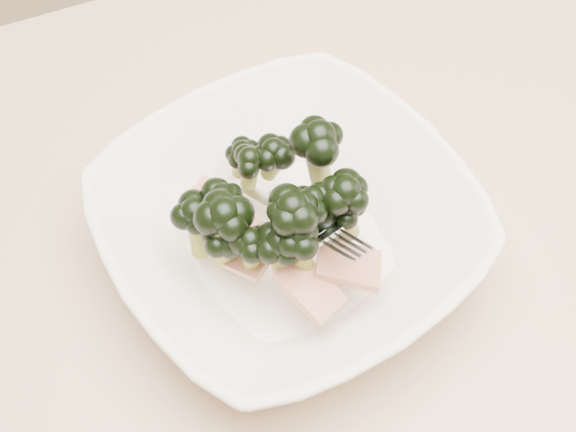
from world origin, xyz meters
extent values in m
cube|color=tan|center=(0.00, 0.00, 0.73)|extent=(1.20, 0.80, 0.04)
imported|color=beige|center=(-0.11, 0.05, 0.78)|extent=(0.32, 0.32, 0.07)
cylinder|color=olive|center=(-0.16, 0.04, 0.80)|extent=(0.02, 0.02, 0.04)
ellipsoid|color=black|center=(-0.16, 0.04, 0.82)|extent=(0.03, 0.03, 0.03)
cylinder|color=olive|center=(-0.08, 0.02, 0.82)|extent=(0.03, 0.02, 0.05)
ellipsoid|color=black|center=(-0.08, 0.02, 0.85)|extent=(0.04, 0.04, 0.03)
cylinder|color=olive|center=(-0.12, 0.02, 0.83)|extent=(0.02, 0.03, 0.06)
ellipsoid|color=black|center=(-0.12, 0.02, 0.86)|extent=(0.04, 0.04, 0.03)
cylinder|color=olive|center=(-0.12, 0.10, 0.81)|extent=(0.02, 0.01, 0.03)
ellipsoid|color=black|center=(-0.12, 0.10, 0.82)|extent=(0.03, 0.03, 0.02)
cylinder|color=olive|center=(-0.10, 0.10, 0.80)|extent=(0.02, 0.02, 0.03)
ellipsoid|color=black|center=(-0.10, 0.10, 0.82)|extent=(0.03, 0.03, 0.03)
cylinder|color=olive|center=(-0.15, 0.07, 0.81)|extent=(0.02, 0.02, 0.04)
ellipsoid|color=black|center=(-0.15, 0.07, 0.83)|extent=(0.03, 0.03, 0.03)
cylinder|color=olive|center=(-0.17, 0.07, 0.79)|extent=(0.02, 0.02, 0.05)
ellipsoid|color=black|center=(-0.17, 0.07, 0.82)|extent=(0.04, 0.04, 0.03)
cylinder|color=olive|center=(-0.07, 0.02, 0.81)|extent=(0.02, 0.01, 0.03)
ellipsoid|color=black|center=(-0.07, 0.02, 0.83)|extent=(0.03, 0.03, 0.02)
cylinder|color=olive|center=(-0.12, 0.01, 0.82)|extent=(0.03, 0.02, 0.05)
ellipsoid|color=black|center=(-0.12, 0.01, 0.84)|extent=(0.03, 0.03, 0.03)
cylinder|color=olive|center=(-0.10, 0.03, 0.83)|extent=(0.01, 0.02, 0.04)
ellipsoid|color=black|center=(-0.10, 0.03, 0.85)|extent=(0.03, 0.03, 0.03)
cylinder|color=olive|center=(-0.16, 0.05, 0.81)|extent=(0.03, 0.02, 0.06)
ellipsoid|color=black|center=(-0.16, 0.05, 0.84)|extent=(0.04, 0.04, 0.03)
cylinder|color=olive|center=(-0.09, 0.03, 0.81)|extent=(0.02, 0.01, 0.03)
ellipsoid|color=black|center=(-0.09, 0.03, 0.83)|extent=(0.03, 0.03, 0.02)
cylinder|color=olive|center=(-0.12, 0.12, 0.79)|extent=(0.02, 0.02, 0.03)
ellipsoid|color=black|center=(-0.12, 0.12, 0.81)|extent=(0.03, 0.03, 0.02)
cylinder|color=olive|center=(-0.13, 0.01, 0.81)|extent=(0.02, 0.02, 0.04)
ellipsoid|color=black|center=(-0.13, 0.01, 0.83)|extent=(0.04, 0.04, 0.03)
cylinder|color=olive|center=(-0.15, 0.03, 0.81)|extent=(0.01, 0.02, 0.04)
ellipsoid|color=black|center=(-0.15, 0.03, 0.83)|extent=(0.03, 0.03, 0.03)
cylinder|color=olive|center=(-0.08, 0.07, 0.83)|extent=(0.02, 0.02, 0.05)
ellipsoid|color=black|center=(-0.08, 0.07, 0.86)|extent=(0.04, 0.04, 0.03)
cube|color=maroon|center=(-0.15, 0.07, 0.80)|extent=(0.05, 0.06, 0.02)
cube|color=maroon|center=(-0.15, 0.04, 0.79)|extent=(0.05, 0.05, 0.02)
cube|color=maroon|center=(-0.16, 0.10, 0.79)|extent=(0.04, 0.05, 0.02)
cube|color=maroon|center=(-0.12, -0.01, 0.80)|extent=(0.05, 0.06, 0.03)
cube|color=maroon|center=(-0.08, 0.00, 0.80)|extent=(0.06, 0.05, 0.02)
cube|color=maroon|center=(-0.11, 0.00, 0.78)|extent=(0.03, 0.05, 0.01)
camera|label=1|loc=(-0.24, -0.25, 1.30)|focal=50.00mm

